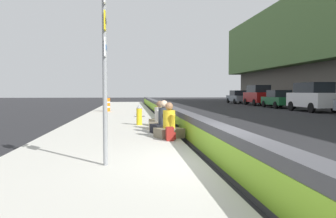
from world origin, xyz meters
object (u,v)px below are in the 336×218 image
(construction_barrel, at_px, (106,105))
(parked_car_midline, at_px, (278,99))
(route_sign_post, at_px, (105,59))
(seated_person_foreground, at_px, (169,127))
(seated_person_far, at_px, (160,118))
(parked_car_fourth, at_px, (312,97))
(parked_car_farther, at_px, (238,97))
(backpack, at_px, (170,134))
(fire_hydrant, at_px, (139,115))
(parked_car_far, at_px, (258,95))
(seated_person_middle, at_px, (164,123))
(seated_person_rear, at_px, (159,120))

(construction_barrel, bearing_deg, parked_car_midline, -68.25)
(route_sign_post, bearing_deg, seated_person_foreground, -23.74)
(seated_person_far, height_order, parked_car_fourth, parked_car_fourth)
(seated_person_far, distance_m, parked_car_farther, 31.82)
(seated_person_far, height_order, backpack, seated_person_far)
(seated_person_far, distance_m, parked_car_fourth, 16.91)
(fire_hydrant, height_order, construction_barrel, construction_barrel)
(parked_car_fourth, bearing_deg, parked_car_far, -0.75)
(seated_person_middle, relative_size, seated_person_far, 1.07)
(route_sign_post, distance_m, backpack, 4.07)
(seated_person_foreground, height_order, construction_barrel, seated_person_foreground)
(seated_person_rear, distance_m, seated_person_far, 1.24)
(fire_hydrant, distance_m, backpack, 4.88)
(parked_car_far, bearing_deg, seated_person_far, 150.13)
(backpack, distance_m, parked_car_farther, 35.83)
(fire_hydrant, height_order, parked_car_far, parked_car_far)
(backpack, bearing_deg, construction_barrel, 10.96)
(parked_car_fourth, bearing_deg, backpack, 139.55)
(backpack, relative_size, parked_car_fourth, 0.08)
(fire_hydrant, xyz_separation_m, seated_person_far, (-0.50, -0.86, -0.12))
(route_sign_post, relative_size, seated_person_rear, 3.31)
(construction_barrel, bearing_deg, parked_car_farther, -40.48)
(seated_person_foreground, bearing_deg, seated_person_middle, 2.06)
(backpack, bearing_deg, parked_car_midline, -31.31)
(construction_barrel, height_order, parked_car_midline, parked_car_midline)
(seated_person_foreground, relative_size, construction_barrel, 1.17)
(seated_person_foreground, xyz_separation_m, parked_car_farther, (32.80, -12.81, 0.38))
(fire_hydrant, height_order, seated_person_rear, seated_person_rear)
(fire_hydrant, bearing_deg, backpack, -170.65)
(seated_person_middle, relative_size, construction_barrel, 1.20)
(fire_hydrant, distance_m, seated_person_rear, 1.89)
(backpack, distance_m, parked_car_far, 30.07)
(parked_car_far, bearing_deg, construction_barrel, 126.99)
(construction_barrel, xyz_separation_m, parked_car_farther, (18.46, -15.75, 0.24))
(seated_person_middle, bearing_deg, parked_car_farther, -22.15)
(seated_person_foreground, height_order, parked_car_fourth, parked_car_fourth)
(seated_person_rear, bearing_deg, fire_hydrant, 22.89)
(seated_person_middle, xyz_separation_m, parked_car_midline, (19.44, -12.95, 0.37))
(fire_hydrant, relative_size, seated_person_rear, 0.81)
(seated_person_middle, relative_size, parked_car_fourth, 0.24)
(parked_car_fourth, bearing_deg, construction_barrel, 90.87)
(fire_hydrant, relative_size, seated_person_far, 0.83)
(parked_car_fourth, bearing_deg, seated_person_rear, 133.00)
(route_sign_post, xyz_separation_m, seated_person_middle, (5.06, -1.65, -1.74))
(parked_car_midline, bearing_deg, seated_person_foreground, 148.00)
(seated_person_middle, relative_size, seated_person_rear, 1.05)
(parked_car_farther, bearing_deg, seated_person_far, 156.30)
(seated_person_middle, bearing_deg, seated_person_far, -1.60)
(route_sign_post, distance_m, seated_person_far, 7.90)
(seated_person_foreground, bearing_deg, fire_hydrant, 11.29)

